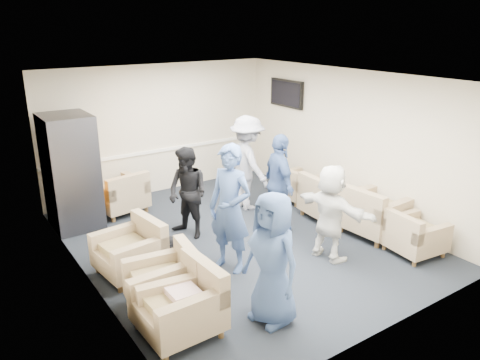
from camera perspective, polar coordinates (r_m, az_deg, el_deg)
floor at (r=7.98m, az=-0.10°, el=-7.26°), size 6.00×6.00×0.00m
ceiling at (r=7.22m, az=-0.11°, el=12.38°), size 6.00×6.00×0.00m
back_wall at (r=10.04m, az=-9.79°, el=6.11°), size 5.00×0.02×2.70m
front_wall at (r=5.43m, az=18.03°, el=-5.59°), size 5.00×0.02×2.70m
left_wall at (r=6.50m, az=-18.69°, el=-1.60°), size 0.02×6.00×2.70m
right_wall at (r=9.08m, az=13.13°, el=4.55°), size 0.02×6.00×2.70m
chair_rail at (r=10.13m, az=-9.60°, el=3.60°), size 4.98×0.04×0.06m
tv at (r=10.19m, az=5.69°, el=10.45°), size 0.10×1.00×0.58m
armchair_left_near at (r=5.70m, az=-7.02°, el=-14.88°), size 0.91×0.91×0.71m
armchair_left_mid at (r=6.12m, az=-8.74°, el=-12.57°), size 0.97×0.97×0.68m
armchair_left_far at (r=7.03m, az=-12.93°, el=-8.51°), size 0.94×0.94×0.68m
armchair_right_near at (r=7.87m, az=20.28°, el=-6.45°), size 0.85×0.85×0.62m
armchair_right_midnear at (r=8.32m, az=15.76°, el=-4.06°), size 0.99×0.99×0.75m
armchair_right_midfar at (r=8.83m, az=10.67°, el=-2.44°), size 0.98×0.98×0.72m
armchair_right_far at (r=9.68m, az=6.76°, el=-0.70°), size 0.78×0.78×0.60m
armchair_corner at (r=9.23m, az=-14.28°, el=-1.84°), size 0.99×0.99×0.69m
vending_machine at (r=8.69m, az=-19.89°, el=0.96°), size 0.82×0.96×2.02m
backpack at (r=7.24m, az=-8.42°, el=-8.36°), size 0.29×0.24×0.44m
pillow at (r=5.60m, az=-7.20°, el=-13.40°), size 0.34×0.44×0.13m
person_front_left at (r=5.63m, az=3.97°, el=-9.58°), size 0.63×0.87×1.67m
person_mid_left at (r=6.72m, az=-1.23°, el=-3.55°), size 0.69×0.81×1.90m
person_back_left at (r=7.87m, az=-6.37°, el=-1.61°), size 0.79×0.90×1.56m
person_back_right at (r=9.00m, az=0.90°, el=2.07°), size 0.71×1.20×1.84m
person_mid_right at (r=8.04m, az=4.81°, el=-0.45°), size 0.68×1.09×1.74m
person_front_right at (r=7.23m, az=11.00°, el=-3.91°), size 0.63×1.45×1.51m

